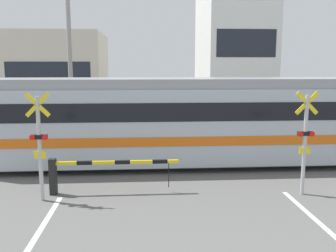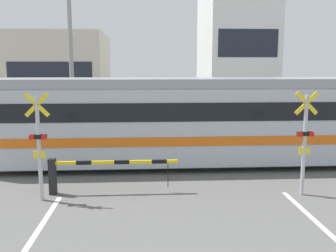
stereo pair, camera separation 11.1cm
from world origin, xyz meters
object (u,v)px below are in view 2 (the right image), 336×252
Objects in this scene: pedestrian at (153,120)px; crossing_barrier_near at (86,169)px; commuter_train at (281,118)px; crossing_barrier_far at (219,132)px; crossing_signal_right at (305,139)px; crossing_signal_left at (39,142)px.

crossing_barrier_near is at bearing -103.78° from pedestrian.
commuter_train is 5.77× the size of crossing_barrier_far.
crossing_barrier_near is 1.25× the size of crossing_signal_right.
crossing_signal_left and crossing_signal_right have the same top height.
crossing_signal_left is 1.00× the size of crossing_signal_right.
crossing_signal_left is 9.96m from pedestrian.
commuter_train is at bearing 79.66° from crossing_signal_right.
crossing_barrier_near is 9.11m from pedestrian.
crossing_signal_left is 7.50m from crossing_signal_right.
crossing_barrier_near is 1.25× the size of crossing_signal_left.
pedestrian is at bearing 130.74° from commuter_train.
crossing_signal_right is at bearing -4.48° from crossing_barrier_near.
commuter_train reaches higher than crossing_signal_left.
commuter_train is 7.20× the size of crossing_signal_right.
crossing_signal_right reaches higher than crossing_barrier_far.
crossing_barrier_far is 1.25× the size of crossing_signal_right.
crossing_barrier_far is 2.42× the size of pedestrian.
crossing_signal_right is at bearing 0.00° from crossing_signal_left.
pedestrian is (-4.84, 5.62, -0.87)m from commuter_train.
commuter_train is at bearing 24.49° from crossing_signal_left.
crossing_barrier_far is (5.15, 6.00, 0.00)m from crossing_barrier_near.
commuter_train reaches higher than pedestrian.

